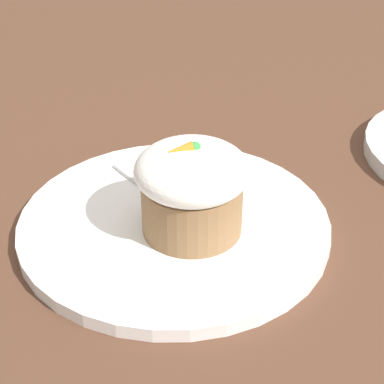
% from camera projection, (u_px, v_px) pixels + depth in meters
% --- Properties ---
extents(ground_plane, '(4.00, 4.00, 0.00)m').
position_uv_depth(ground_plane, '(174.00, 229.00, 0.56)').
color(ground_plane, '#513323').
extents(dessert_plate, '(0.27, 0.27, 0.01)m').
position_uv_depth(dessert_plate, '(174.00, 224.00, 0.56)').
color(dessert_plate, white).
rests_on(dessert_plate, ground_plane).
extents(carrot_cake, '(0.09, 0.09, 0.08)m').
position_uv_depth(carrot_cake, '(192.00, 187.00, 0.52)').
color(carrot_cake, olive).
rests_on(carrot_cake, dessert_plate).
extents(spoon, '(0.06, 0.12, 0.01)m').
position_uv_depth(spoon, '(169.00, 203.00, 0.57)').
color(spoon, silver).
rests_on(spoon, dessert_plate).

